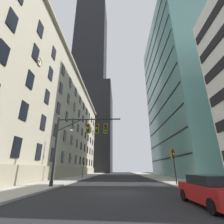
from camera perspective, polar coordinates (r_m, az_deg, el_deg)
name	(u,v)px	position (r m, az deg, el deg)	size (l,w,h in m)	color
ground_plane	(118,193)	(14.09, 2.03, -27.32)	(102.00, 160.00, 0.10)	black
sidewalk_left	(14,191)	(16.51, -32.01, -23.06)	(5.00, 160.00, 0.15)	#A8A399
station_building	(56,126)	(49.56, -19.55, -4.94)	(15.17, 73.06, 27.16)	#B2A88E
dark_skyscraper	(90,64)	(108.71, -7.87, 16.78)	(28.11, 28.11, 223.96)	black
glass_office_midrise	(192,89)	(48.56, 26.95, 7.46)	(18.81, 30.38, 44.56)	slate
traffic_signal_mast	(85,134)	(17.85, -9.83, -7.92)	(7.25, 0.63, 7.17)	black
traffic_light_near_right	(173,156)	(20.70, 21.20, -14.58)	(0.40, 0.63, 3.83)	black
traffic_light_far_left	(83,161)	(33.81, -10.29, -17.18)	(0.40, 0.63, 3.78)	black
street_lamppost	(59,149)	(25.32, -18.67, -12.44)	(2.36, 0.32, 7.46)	#47474C
fire_hydrant	(214,182)	(18.53, 33.03, -20.53)	(0.42, 0.26, 0.85)	gold
parked_car	(213,191)	(10.32, 32.58, -22.82)	(2.01, 4.37, 1.48)	maroon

